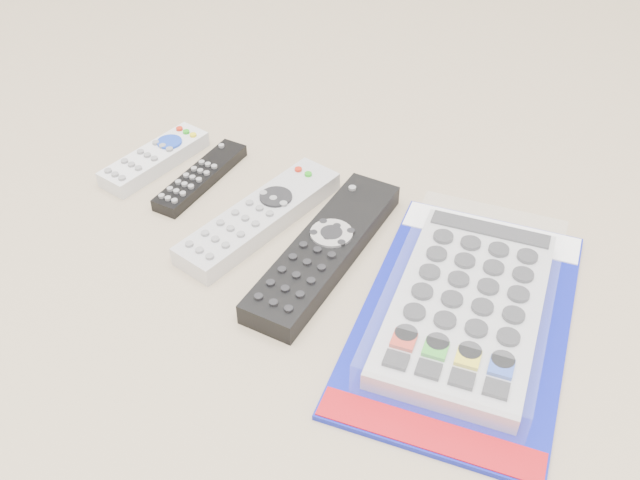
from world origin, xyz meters
The scene contains 5 objects.
remote_small_grey centered at (-0.25, 0.07, 0.01)m, with size 0.07×0.16×0.02m.
remote_slim_black centered at (-0.18, 0.07, 0.01)m, with size 0.03×0.15×0.02m.
remote_silver_dvd centered at (-0.07, 0.03, 0.01)m, with size 0.10×0.23×0.03m.
remote_large_black centered at (0.03, 0.02, 0.01)m, with size 0.06×0.26×0.03m.
jumbo_remote_packaged centered at (0.19, 0.01, 0.02)m, with size 0.24×0.35×0.04m.
Camera 1 is at (0.30, -0.49, 0.52)m, focal length 40.00 mm.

